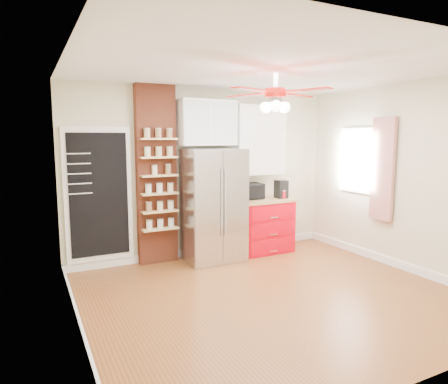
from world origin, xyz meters
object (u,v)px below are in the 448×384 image
fridge (212,205)px  red_cabinet (263,225)px  ceiling_fan (276,93)px  pantry_jar_oats (155,170)px  toaster_oven (248,191)px  coffee_maker (281,189)px  canister_left (283,195)px

fridge → red_cabinet: (0.97, 0.05, -0.42)m
fridge → red_cabinet: size_ratio=1.86×
ceiling_fan → pantry_jar_oats: (-0.91, 1.81, -0.98)m
ceiling_fan → toaster_oven: 2.35m
fridge → coffee_maker: 1.30m
toaster_oven → pantry_jar_oats: 1.64m
fridge → ceiling_fan: bearing=-88.2°
red_cabinet → pantry_jar_oats: bearing=176.1°
fridge → toaster_oven: bearing=11.3°
fridge → red_cabinet: bearing=3.0°
pantry_jar_oats → toaster_oven: bearing=-1.1°
canister_left → pantry_jar_oats: size_ratio=0.96×
coffee_maker → fridge: bearing=-177.7°
fridge → ceiling_fan: (0.05, -1.63, 1.55)m
fridge → pantry_jar_oats: (-0.86, 0.18, 0.56)m
pantry_jar_oats → red_cabinet: bearing=-3.9°
toaster_oven → ceiling_fan: bearing=-109.6°
canister_left → red_cabinet: bearing=160.6°
fridge → red_cabinet: fridge is taller
coffee_maker → ceiling_fan: bearing=-124.6°
fridge → canister_left: bearing=-2.7°
red_cabinet → ceiling_fan: ceiling_fan is taller
fridge → coffee_maker: fridge is taller
red_cabinet → pantry_jar_oats: size_ratio=6.98×
ceiling_fan → canister_left: bearing=51.9°
coffee_maker → canister_left: size_ratio=2.34×
ceiling_fan → toaster_oven: (0.67, 1.77, -1.39)m
ceiling_fan → coffee_maker: ceiling_fan is taller
fridge → toaster_oven: fridge is taller
fridge → canister_left: 1.29m
canister_left → pantry_jar_oats: (-2.14, 0.24, 0.47)m
fridge → pantry_jar_oats: bearing=168.5°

